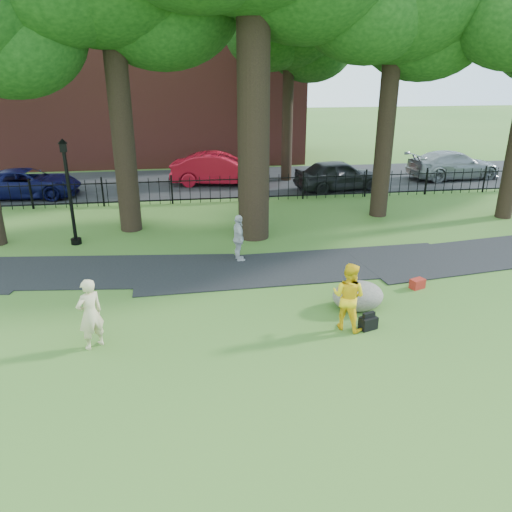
{
  "coord_description": "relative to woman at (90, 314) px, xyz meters",
  "views": [
    {
      "loc": [
        -2.34,
        -10.08,
        5.98
      ],
      "look_at": [
        -0.62,
        2.0,
        1.21
      ],
      "focal_mm": 35.0,
      "sensor_mm": 36.0,
      "label": 1
    }
  ],
  "objects": [
    {
      "name": "ground",
      "position": [
        4.58,
        -0.02,
        -0.83
      ],
      "size": [
        120.0,
        120.0,
        0.0
      ],
      "primitive_type": "plane",
      "color": "#3A6724",
      "rests_on": "ground"
    },
    {
      "name": "footpath",
      "position": [
        5.58,
        3.88,
        -0.83
      ],
      "size": [
        36.07,
        3.85,
        0.03
      ],
      "primitive_type": "cube",
      "rotation": [
        0.0,
        0.0,
        0.03
      ],
      "color": "black",
      "rests_on": "ground"
    },
    {
      "name": "street",
      "position": [
        4.58,
        15.98,
        -0.83
      ],
      "size": [
        80.0,
        7.0,
        0.02
      ],
      "primitive_type": "cube",
      "color": "black",
      "rests_on": "ground"
    },
    {
      "name": "iron_fence",
      "position": [
        4.58,
        11.98,
        -0.23
      ],
      "size": [
        44.0,
        0.04,
        1.2
      ],
      "color": "black",
      "rests_on": "ground"
    },
    {
      "name": "brick_building",
      "position": [
        0.58,
        23.98,
        5.17
      ],
      "size": [
        18.0,
        8.0,
        12.0
      ],
      "primitive_type": "cube",
      "color": "brown",
      "rests_on": "ground"
    },
    {
      "name": "woman",
      "position": [
        0.0,
        0.0,
        0.0
      ],
      "size": [
        0.72,
        0.69,
        1.65
      ],
      "primitive_type": "imported",
      "rotation": [
        0.0,
        0.0,
        3.82
      ],
      "color": "#CABA8A",
      "rests_on": "ground"
    },
    {
      "name": "man",
      "position": [
        5.87,
        0.04,
        0.01
      ],
      "size": [
        1.03,
        1.0,
        1.67
      ],
      "primitive_type": "imported",
      "rotation": [
        0.0,
        0.0,
        2.45
      ],
      "color": "yellow",
      "rests_on": "ground"
    },
    {
      "name": "pedestrian",
      "position": [
        3.78,
        4.69,
        -0.06
      ],
      "size": [
        0.49,
        0.94,
        1.53
      ],
      "primitive_type": "imported",
      "rotation": [
        0.0,
        0.0,
        1.7
      ],
      "color": "#B7B7BC",
      "rests_on": "ground"
    },
    {
      "name": "boulder",
      "position": [
        6.48,
        1.02,
        -0.44
      ],
      "size": [
        1.47,
        1.19,
        0.78
      ],
      "primitive_type": "ellipsoid",
      "rotation": [
        0.0,
        0.0,
        0.15
      ],
      "color": "slate",
      "rests_on": "ground"
    },
    {
      "name": "lamppost",
      "position": [
        -1.7,
        7.09,
        0.96
      ],
      "size": [
        0.36,
        0.36,
        3.65
      ],
      "rotation": [
        0.0,
        0.0,
        0.18
      ],
      "color": "black",
      "rests_on": "ground"
    },
    {
      "name": "backpack",
      "position": [
        6.37,
        -0.08,
        -0.67
      ],
      "size": [
        0.47,
        0.38,
        0.31
      ],
      "primitive_type": "cube",
      "rotation": [
        0.0,
        0.0,
        0.33
      ],
      "color": "black",
      "rests_on": "ground"
    },
    {
      "name": "red_bag",
      "position": [
        8.54,
        1.93,
        -0.69
      ],
      "size": [
        0.46,
        0.38,
        0.27
      ],
      "primitive_type": "cube",
      "rotation": [
        0.0,
        0.0,
        0.37
      ],
      "color": "maroon",
      "rests_on": "ground"
    },
    {
      "name": "red_sedan",
      "position": [
        3.95,
        15.44,
        -0.02
      ],
      "size": [
        5.12,
        2.52,
        1.62
      ],
      "primitive_type": "imported",
      "rotation": [
        0.0,
        0.0,
        1.4
      ],
      "color": "#A80C1E",
      "rests_on": "ground"
    },
    {
      "name": "navy_van",
      "position": [
        -5.13,
        14.14,
        -0.17
      ],
      "size": [
        4.88,
        2.52,
        1.32
      ],
      "primitive_type": "imported",
      "rotation": [
        0.0,
        0.0,
        1.5
      ],
      "color": "#0C0E3E",
      "rests_on": "ground"
    },
    {
      "name": "grey_car",
      "position": [
        9.72,
        13.48,
        -0.08
      ],
      "size": [
        4.56,
        2.3,
        1.49
      ],
      "primitive_type": "imported",
      "rotation": [
        0.0,
        0.0,
        1.7
      ],
      "color": "black",
      "rests_on": "ground"
    },
    {
      "name": "silver_car",
      "position": [
        16.63,
        15.09,
        -0.09
      ],
      "size": [
        5.26,
        2.54,
        1.48
      ],
      "primitive_type": "imported",
      "rotation": [
        0.0,
        0.0,
        1.67
      ],
      "color": "gray",
      "rests_on": "ground"
    }
  ]
}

